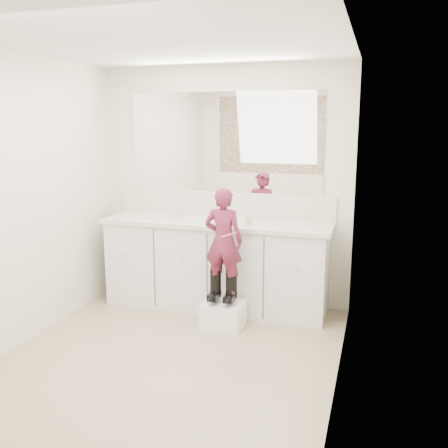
% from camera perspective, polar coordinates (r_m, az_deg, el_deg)
% --- Properties ---
extents(floor, '(3.00, 3.00, 0.00)m').
position_cam_1_polar(floor, '(4.11, -6.42, -15.08)').
color(floor, '#947E61').
rests_on(floor, ground).
extents(ceiling, '(3.00, 3.00, 0.00)m').
position_cam_1_polar(ceiling, '(3.73, -7.29, 20.14)').
color(ceiling, white).
rests_on(ceiling, wall_back).
extents(wall_back, '(2.60, 0.00, 2.60)m').
position_cam_1_polar(wall_back, '(5.13, 0.03, 4.36)').
color(wall_back, beige).
rests_on(wall_back, floor).
extents(wall_front, '(2.60, 0.00, 2.60)m').
position_cam_1_polar(wall_front, '(2.48, -21.14, -4.07)').
color(wall_front, beige).
rests_on(wall_front, floor).
extents(wall_left, '(0.00, 3.00, 3.00)m').
position_cam_1_polar(wall_left, '(4.42, -22.41, 2.37)').
color(wall_left, beige).
rests_on(wall_left, floor).
extents(wall_right, '(0.00, 3.00, 3.00)m').
position_cam_1_polar(wall_right, '(3.42, 13.47, 0.51)').
color(wall_right, beige).
rests_on(wall_right, floor).
extents(vanity_cabinet, '(2.20, 0.55, 0.85)m').
position_cam_1_polar(vanity_cabinet, '(5.03, -0.91, -4.82)').
color(vanity_cabinet, silver).
rests_on(vanity_cabinet, floor).
extents(countertop, '(2.28, 0.58, 0.04)m').
position_cam_1_polar(countertop, '(4.91, -0.98, 0.13)').
color(countertop, beige).
rests_on(countertop, vanity_cabinet).
extents(backsplash, '(2.28, 0.03, 0.25)m').
position_cam_1_polar(backsplash, '(5.14, -0.02, 2.29)').
color(backsplash, beige).
rests_on(backsplash, countertop).
extents(mirror, '(2.00, 0.02, 1.00)m').
position_cam_1_polar(mirror, '(5.08, -0.01, 9.27)').
color(mirror, white).
rests_on(mirror, wall_back).
extents(dot_panel, '(2.00, 0.01, 1.20)m').
position_cam_1_polar(dot_panel, '(2.41, -21.76, 6.37)').
color(dot_panel, '#472819').
rests_on(dot_panel, wall_front).
extents(faucet, '(0.08, 0.08, 0.10)m').
position_cam_1_polar(faucet, '(5.05, -0.39, 1.26)').
color(faucet, silver).
rests_on(faucet, countertop).
extents(cup, '(0.10, 0.10, 0.08)m').
position_cam_1_polar(cup, '(4.74, 2.83, 0.48)').
color(cup, beige).
rests_on(cup, countertop).
extents(soap_bottle, '(0.11, 0.11, 0.19)m').
position_cam_1_polar(soap_bottle, '(5.11, -5.75, 1.83)').
color(soap_bottle, beige).
rests_on(soap_bottle, countertop).
extents(step_stool, '(0.37, 0.31, 0.23)m').
position_cam_1_polar(step_stool, '(4.63, -0.08, -10.33)').
color(step_stool, white).
rests_on(step_stool, floor).
extents(boot_left, '(0.11, 0.20, 0.30)m').
position_cam_1_polar(boot_left, '(4.56, -0.96, -7.08)').
color(boot_left, black).
rests_on(boot_left, step_stool).
extents(boot_right, '(0.11, 0.20, 0.30)m').
position_cam_1_polar(boot_right, '(4.52, 0.86, -7.26)').
color(boot_right, black).
rests_on(boot_right, step_stool).
extents(toddler, '(0.35, 0.23, 0.95)m').
position_cam_1_polar(toddler, '(4.42, -0.06, -1.92)').
color(toddler, '#9F305A').
rests_on(toddler, step_stool).
extents(toothbrush, '(0.14, 0.01, 0.06)m').
position_cam_1_polar(toothbrush, '(4.32, 0.57, -1.24)').
color(toothbrush, '#EB5B8F').
rests_on(toothbrush, toddler).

